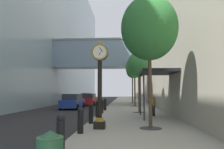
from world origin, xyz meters
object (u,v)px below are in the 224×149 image
at_px(bollard_third, 91,113).
at_px(street_tree_mid_far, 135,68).
at_px(street_clock, 100,80).
at_px(bollard_second, 81,119).
at_px(car_silver_near, 87,97).
at_px(street_tree_far, 132,71).
at_px(bollard_sixth, 105,104).
at_px(pedestrian_walking, 153,105).
at_px(bollard_fourth, 97,109).
at_px(car_red_mid, 89,100).
at_px(street_tree_mid_near, 139,64).
at_px(bollard_fifth, 102,106).
at_px(street_tree_near, 149,28).
at_px(car_blue_far, 73,102).
at_px(bollard_nearest, 61,132).

xyz_separation_m(bollard_third, street_tree_mid_far, (3.20, 14.92, 4.23)).
distance_m(street_clock, bollard_second, 2.30).
bearing_deg(car_silver_near, street_tree_far, -37.99).
bearing_deg(bollard_sixth, street_tree_far, 77.40).
height_order(street_clock, street_tree_far, street_tree_far).
bearing_deg(pedestrian_walking, bollard_second, -120.21).
bearing_deg(car_silver_near, bollard_fourth, -78.41).
relative_size(street_tree_far, pedestrian_walking, 4.03).
distance_m(street_clock, car_red_mid, 20.63).
bearing_deg(bollard_second, street_tree_mid_near, 71.66).
distance_m(bollard_fifth, street_tree_near, 9.13).
bearing_deg(bollard_fifth, bollard_sixth, 90.00).
distance_m(car_silver_near, car_blue_far, 17.97).
relative_size(bollard_nearest, bollard_fourth, 1.00).
relative_size(bollard_fourth, street_tree_mid_near, 0.21).
height_order(bollard_fourth, street_tree_mid_far, street_tree_mid_far).
bearing_deg(street_clock, car_red_mid, 100.93).
relative_size(street_clock, bollard_fifth, 3.81).
bearing_deg(street_tree_far, street_tree_mid_near, -90.00).
bearing_deg(street_clock, car_silver_near, 101.15).
height_order(street_tree_near, car_red_mid, street_tree_near).
bearing_deg(bollard_nearest, bollard_fourth, 90.00).
height_order(bollard_third, bollard_fourth, same).
xyz_separation_m(street_clock, pedestrian_walking, (3.36, 5.69, -1.57)).
distance_m(bollard_fifth, car_silver_near, 24.71).
xyz_separation_m(street_tree_mid_near, car_red_mid, (-6.41, 11.80, -3.55)).
bearing_deg(street_tree_mid_far, bollard_fifth, -109.45).
relative_size(bollard_second, street_tree_mid_far, 0.19).
bearing_deg(car_blue_far, street_tree_mid_far, 21.84).
xyz_separation_m(street_tree_near, street_tree_far, (0.00, 24.55, 0.09)).
distance_m(street_tree_mid_far, car_red_mid, 8.45).
bearing_deg(car_red_mid, street_tree_mid_far, -29.41).
relative_size(car_red_mid, car_blue_far, 0.99).
distance_m(bollard_sixth, pedestrian_walking, 6.24).
height_order(bollard_sixth, street_tree_mid_far, street_tree_mid_far).
xyz_separation_m(bollard_second, bollard_fifth, (0.00, 8.78, 0.00)).
xyz_separation_m(pedestrian_walking, car_silver_near, (-9.59, 25.90, -0.14)).
relative_size(car_silver_near, car_red_mid, 0.92).
xyz_separation_m(car_red_mid, car_blue_far, (-0.80, -6.51, 0.00)).
xyz_separation_m(bollard_sixth, street_tree_mid_far, (3.20, 6.14, 4.23)).
bearing_deg(bollard_fourth, car_red_mid, 101.62).
distance_m(street_tree_near, car_red_mid, 21.44).
height_order(street_tree_mid_far, car_red_mid, street_tree_mid_far).
height_order(bollard_third, bollard_sixth, same).
xyz_separation_m(bollard_second, street_tree_mid_far, (3.20, 17.84, 4.23)).
xyz_separation_m(bollard_fourth, street_tree_mid_near, (3.20, 3.81, 3.63)).
xyz_separation_m(street_clock, bollard_third, (-0.69, 1.66, -1.79)).
height_order(street_tree_far, pedestrian_walking, street_tree_far).
height_order(street_clock, bollard_second, street_clock).
xyz_separation_m(street_tree_mid_near, car_blue_far, (-7.22, 5.29, -3.55)).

